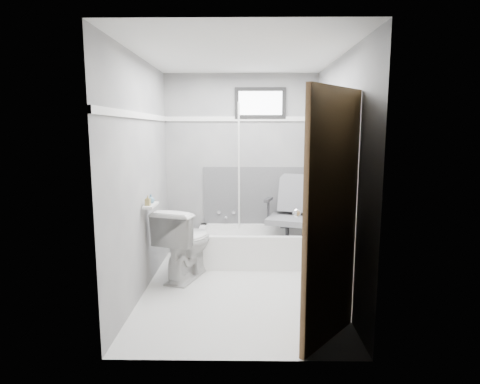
{
  "coord_description": "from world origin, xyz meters",
  "views": [
    {
      "loc": [
        0.06,
        -4.02,
        1.69
      ],
      "look_at": [
        0.0,
        0.35,
        1.0
      ],
      "focal_mm": 30.0,
      "sensor_mm": 36.0,
      "label": 1
    }
  ],
  "objects_px": {
    "soap_bottle_a": "(148,200)",
    "soap_bottle_b": "(151,199)",
    "toilet": "(186,243)",
    "office_chair": "(287,214)",
    "bathtub": "(257,246)",
    "door": "(377,228)"
  },
  "relations": [
    {
      "from": "door",
      "to": "soap_bottle_a",
      "type": "bearing_deg",
      "value": 146.34
    },
    {
      "from": "office_chair",
      "to": "soap_bottle_b",
      "type": "distance_m",
      "value": 1.78
    },
    {
      "from": "bathtub",
      "to": "office_chair",
      "type": "height_order",
      "value": "office_chair"
    },
    {
      "from": "toilet",
      "to": "soap_bottle_b",
      "type": "xyz_separation_m",
      "value": [
        -0.32,
        -0.25,
        0.55
      ]
    },
    {
      "from": "office_chair",
      "to": "soap_bottle_a",
      "type": "height_order",
      "value": "office_chair"
    },
    {
      "from": "soap_bottle_a",
      "to": "soap_bottle_b",
      "type": "height_order",
      "value": "soap_bottle_a"
    },
    {
      "from": "bathtub",
      "to": "soap_bottle_a",
      "type": "distance_m",
      "value": 1.66
    },
    {
      "from": "soap_bottle_a",
      "to": "toilet",
      "type": "bearing_deg",
      "value": 50.9
    },
    {
      "from": "door",
      "to": "soap_bottle_a",
      "type": "xyz_separation_m",
      "value": [
        -1.92,
        1.28,
        -0.03
      ]
    },
    {
      "from": "soap_bottle_a",
      "to": "soap_bottle_b",
      "type": "xyz_separation_m",
      "value": [
        0.0,
        0.14,
        -0.01
      ]
    },
    {
      "from": "toilet",
      "to": "soap_bottle_b",
      "type": "bearing_deg",
      "value": 56.61
    },
    {
      "from": "bathtub",
      "to": "soap_bottle_b",
      "type": "bearing_deg",
      "value": -145.4
    },
    {
      "from": "office_chair",
      "to": "soap_bottle_b",
      "type": "height_order",
      "value": "office_chair"
    },
    {
      "from": "door",
      "to": "soap_bottle_b",
      "type": "xyz_separation_m",
      "value": [
        -1.92,
        1.42,
        -0.04
      ]
    },
    {
      "from": "soap_bottle_a",
      "to": "soap_bottle_b",
      "type": "relative_size",
      "value": 1.15
    },
    {
      "from": "toilet",
      "to": "office_chair",
      "type": "bearing_deg",
      "value": -136.0
    },
    {
      "from": "office_chair",
      "to": "door",
      "type": "height_order",
      "value": "door"
    },
    {
      "from": "office_chair",
      "to": "door",
      "type": "distance_m",
      "value": 2.32
    },
    {
      "from": "bathtub",
      "to": "toilet",
      "type": "distance_m",
      "value": 1.01
    },
    {
      "from": "bathtub",
      "to": "door",
      "type": "xyz_separation_m",
      "value": [
        0.77,
        -2.21,
        0.79
      ]
    },
    {
      "from": "bathtub",
      "to": "soap_bottle_a",
      "type": "relative_size",
      "value": 13.65
    },
    {
      "from": "door",
      "to": "bathtub",
      "type": "bearing_deg",
      "value": 109.27
    }
  ]
}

